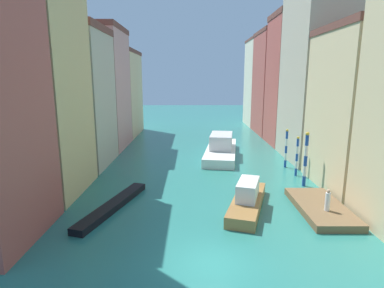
{
  "coord_description": "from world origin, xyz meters",
  "views": [
    {
      "loc": [
        -1.05,
        -15.22,
        9.75
      ],
      "look_at": [
        -1.07,
        24.19,
        1.5
      ],
      "focal_mm": 29.45,
      "sensor_mm": 36.0,
      "label": 1
    }
  ],
  "objects_px": {
    "mooring_pole_0": "(306,159)",
    "mooring_pole_1": "(297,156)",
    "mooring_pole_2": "(286,148)",
    "motorboat_0": "(248,199)",
    "waterfront_dock": "(321,207)",
    "person_on_dock": "(328,201)",
    "vaporetto_white": "(221,148)",
    "gondola_black": "(113,205)"
  },
  "relations": [
    {
      "from": "mooring_pole_0",
      "to": "gondola_black",
      "type": "height_order",
      "value": "mooring_pole_0"
    },
    {
      "from": "gondola_black",
      "to": "motorboat_0",
      "type": "height_order",
      "value": "motorboat_0"
    },
    {
      "from": "motorboat_0",
      "to": "mooring_pole_0",
      "type": "bearing_deg",
      "value": 39.93
    },
    {
      "from": "gondola_black",
      "to": "motorboat_0",
      "type": "distance_m",
      "value": 10.25
    },
    {
      "from": "mooring_pole_2",
      "to": "mooring_pole_1",
      "type": "bearing_deg",
      "value": -86.37
    },
    {
      "from": "waterfront_dock",
      "to": "mooring_pole_2",
      "type": "distance_m",
      "value": 12.0
    },
    {
      "from": "person_on_dock",
      "to": "mooring_pole_2",
      "type": "relative_size",
      "value": 0.37
    },
    {
      "from": "mooring_pole_2",
      "to": "gondola_black",
      "type": "distance_m",
      "value": 20.08
    },
    {
      "from": "person_on_dock",
      "to": "vaporetto_white",
      "type": "height_order",
      "value": "vaporetto_white"
    },
    {
      "from": "mooring_pole_0",
      "to": "vaporetto_white",
      "type": "distance_m",
      "value": 13.3
    },
    {
      "from": "vaporetto_white",
      "to": "gondola_black",
      "type": "distance_m",
      "value": 19.25
    },
    {
      "from": "person_on_dock",
      "to": "mooring_pole_0",
      "type": "xyz_separation_m",
      "value": [
        0.72,
        6.72,
        1.32
      ]
    },
    {
      "from": "waterfront_dock",
      "to": "vaporetto_white",
      "type": "bearing_deg",
      "value": 109.17
    },
    {
      "from": "waterfront_dock",
      "to": "motorboat_0",
      "type": "bearing_deg",
      "value": 174.96
    },
    {
      "from": "vaporetto_white",
      "to": "mooring_pole_2",
      "type": "bearing_deg",
      "value": -37.85
    },
    {
      "from": "mooring_pole_0",
      "to": "vaporetto_white",
      "type": "height_order",
      "value": "mooring_pole_0"
    },
    {
      "from": "vaporetto_white",
      "to": "mooring_pole_1",
      "type": "bearing_deg",
      "value": -50.24
    },
    {
      "from": "mooring_pole_2",
      "to": "vaporetto_white",
      "type": "height_order",
      "value": "mooring_pole_2"
    },
    {
      "from": "person_on_dock",
      "to": "motorboat_0",
      "type": "xyz_separation_m",
      "value": [
        -5.38,
        1.61,
        -0.51
      ]
    },
    {
      "from": "waterfront_dock",
      "to": "vaporetto_white",
      "type": "distance_m",
      "value": 18.03
    },
    {
      "from": "waterfront_dock",
      "to": "mooring_pole_2",
      "type": "xyz_separation_m",
      "value": [
        0.78,
        11.82,
        1.94
      ]
    },
    {
      "from": "waterfront_dock",
      "to": "gondola_black",
      "type": "height_order",
      "value": "waterfront_dock"
    },
    {
      "from": "waterfront_dock",
      "to": "mooring_pole_1",
      "type": "xyz_separation_m",
      "value": [
        0.97,
        8.74,
        1.81
      ]
    },
    {
      "from": "gondola_black",
      "to": "mooring_pole_2",
      "type": "bearing_deg",
      "value": 34.75
    },
    {
      "from": "mooring_pole_0",
      "to": "vaporetto_white",
      "type": "xyz_separation_m",
      "value": [
        -6.61,
        11.43,
        -1.58
      ]
    },
    {
      "from": "mooring_pole_0",
      "to": "mooring_pole_1",
      "type": "height_order",
      "value": "mooring_pole_0"
    },
    {
      "from": "person_on_dock",
      "to": "motorboat_0",
      "type": "bearing_deg",
      "value": 163.34
    },
    {
      "from": "waterfront_dock",
      "to": "mooring_pole_1",
      "type": "distance_m",
      "value": 8.98
    },
    {
      "from": "mooring_pole_1",
      "to": "gondola_black",
      "type": "height_order",
      "value": "mooring_pole_1"
    },
    {
      "from": "person_on_dock",
      "to": "mooring_pole_0",
      "type": "distance_m",
      "value": 6.88
    },
    {
      "from": "person_on_dock",
      "to": "mooring_pole_2",
      "type": "bearing_deg",
      "value": 86.46
    },
    {
      "from": "waterfront_dock",
      "to": "mooring_pole_2",
      "type": "height_order",
      "value": "mooring_pole_2"
    },
    {
      "from": "mooring_pole_2",
      "to": "motorboat_0",
      "type": "xyz_separation_m",
      "value": [
        -6.18,
        -11.34,
        -1.45
      ]
    },
    {
      "from": "waterfront_dock",
      "to": "mooring_pole_0",
      "type": "height_order",
      "value": "mooring_pole_0"
    },
    {
      "from": "mooring_pole_1",
      "to": "gondola_black",
      "type": "bearing_deg",
      "value": -153.42
    },
    {
      "from": "mooring_pole_1",
      "to": "gondola_black",
      "type": "distance_m",
      "value": 18.67
    },
    {
      "from": "mooring_pole_0",
      "to": "motorboat_0",
      "type": "distance_m",
      "value": 8.16
    },
    {
      "from": "vaporetto_white",
      "to": "person_on_dock",
      "type": "bearing_deg",
      "value": -72.02
    },
    {
      "from": "person_on_dock",
      "to": "vaporetto_white",
      "type": "relative_size",
      "value": 0.12
    },
    {
      "from": "vaporetto_white",
      "to": "gondola_black",
      "type": "bearing_deg",
      "value": -120.39
    },
    {
      "from": "gondola_black",
      "to": "motorboat_0",
      "type": "relative_size",
      "value": 1.13
    },
    {
      "from": "waterfront_dock",
      "to": "vaporetto_white",
      "type": "xyz_separation_m",
      "value": [
        -5.91,
        17.02,
        0.74
      ]
    }
  ]
}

